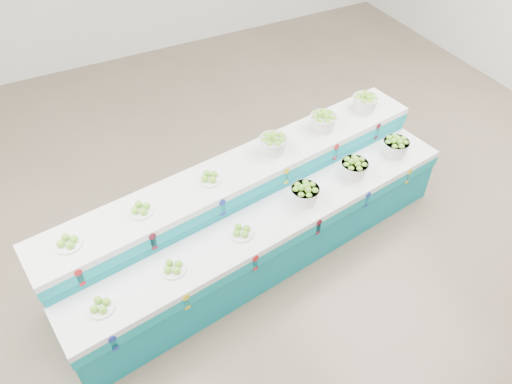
# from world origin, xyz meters

# --- Properties ---
(ground) EXTENTS (10.00, 10.00, 0.00)m
(ground) POSITION_xyz_m (0.00, 0.00, 0.00)
(ground) COLOR brown
(ground) RESTS_ON ground
(display_stand) EXTENTS (4.60, 1.80, 1.02)m
(display_stand) POSITION_xyz_m (-0.22, -0.02, 0.51)
(display_stand) COLOR #0F8594
(display_stand) RESTS_ON ground
(plate_lower_left) EXTENTS (0.27, 0.27, 0.09)m
(plate_lower_left) POSITION_xyz_m (-1.99, -0.57, 0.77)
(plate_lower_left) COLOR white
(plate_lower_left) RESTS_ON display_stand
(plate_lower_mid) EXTENTS (0.27, 0.27, 0.09)m
(plate_lower_mid) POSITION_xyz_m (-1.29, -0.46, 0.77)
(plate_lower_mid) COLOR white
(plate_lower_mid) RESTS_ON display_stand
(plate_lower_right) EXTENTS (0.27, 0.27, 0.09)m
(plate_lower_right) POSITION_xyz_m (-0.55, -0.35, 0.77)
(plate_lower_right) COLOR white
(plate_lower_right) RESTS_ON display_stand
(basket_lower_left) EXTENTS (0.34, 0.34, 0.22)m
(basket_lower_left) POSITION_xyz_m (0.24, -0.23, 0.83)
(basket_lower_left) COLOR silver
(basket_lower_left) RESTS_ON display_stand
(basket_lower_mid) EXTENTS (0.34, 0.34, 0.22)m
(basket_lower_mid) POSITION_xyz_m (0.93, -0.13, 0.83)
(basket_lower_mid) COLOR silver
(basket_lower_mid) RESTS_ON display_stand
(basket_lower_right) EXTENTS (0.34, 0.34, 0.22)m
(basket_lower_right) POSITION_xyz_m (1.57, -0.03, 0.83)
(basket_lower_right) COLOR silver
(basket_lower_right) RESTS_ON display_stand
(plate_upper_left) EXTENTS (0.27, 0.27, 0.09)m
(plate_upper_left) POSITION_xyz_m (-2.07, -0.02, 1.07)
(plate_upper_left) COLOR white
(plate_upper_left) RESTS_ON display_stand
(plate_upper_mid) EXTENTS (0.27, 0.27, 0.09)m
(plate_upper_mid) POSITION_xyz_m (-1.38, 0.09, 1.07)
(plate_upper_mid) COLOR white
(plate_upper_mid) RESTS_ON display_stand
(plate_upper_right) EXTENTS (0.27, 0.27, 0.09)m
(plate_upper_right) POSITION_xyz_m (-0.63, 0.20, 1.07)
(plate_upper_right) COLOR white
(plate_upper_right) RESTS_ON display_stand
(basket_upper_left) EXTENTS (0.34, 0.34, 0.22)m
(basket_upper_left) POSITION_xyz_m (0.16, 0.32, 1.13)
(basket_upper_left) COLOR silver
(basket_upper_left) RESTS_ON display_stand
(basket_upper_mid) EXTENTS (0.34, 0.34, 0.22)m
(basket_upper_mid) POSITION_xyz_m (0.85, 0.42, 1.13)
(basket_upper_mid) COLOR silver
(basket_upper_mid) RESTS_ON display_stand
(basket_upper_right) EXTENTS (0.34, 0.34, 0.22)m
(basket_upper_right) POSITION_xyz_m (1.49, 0.52, 1.13)
(basket_upper_right) COLOR silver
(basket_upper_right) RESTS_ON display_stand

